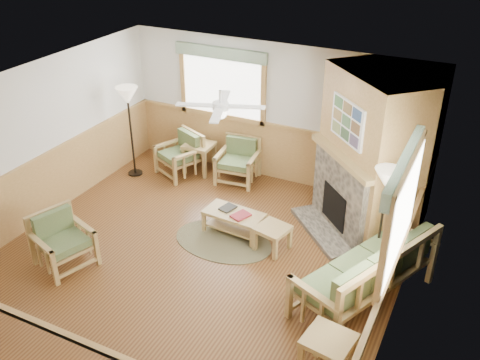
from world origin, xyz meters
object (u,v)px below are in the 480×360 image
at_px(armchair_left, 63,241).
at_px(end_table_chairs, 199,158).
at_px(footstool, 272,238).
at_px(floor_lamp_right, 381,221).
at_px(sofa, 365,270).
at_px(armchair_back_right, 238,161).
at_px(floor_lamp_left, 131,132).
at_px(coffee_table, 234,223).
at_px(end_table_sofa, 327,357).
at_px(armchair_back_left, 179,155).

relative_size(armchair_left, end_table_chairs, 1.38).
height_order(armchair_left, footstool, armchair_left).
relative_size(end_table_chairs, footstool, 1.29).
relative_size(footstool, floor_lamp_right, 0.28).
distance_m(sofa, floor_lamp_right, 0.85).
bearing_deg(end_table_chairs, armchair_back_right, 0.00).
bearing_deg(floor_lamp_right, floor_lamp_left, 170.10).
height_order(coffee_table, footstool, footstool).
bearing_deg(end_table_chairs, sofa, -30.37).
height_order(armchair_left, end_table_sofa, armchair_left).
height_order(footstool, floor_lamp_left, floor_lamp_left).
height_order(end_table_chairs, floor_lamp_right, floor_lamp_right).
distance_m(end_table_chairs, footstool, 2.99).
height_order(end_table_sofa, footstool, end_table_sofa).
distance_m(sofa, armchair_back_right, 3.89).
xyz_separation_m(armchair_left, coffee_table, (1.92, 1.90, -0.23)).
bearing_deg(footstool, floor_lamp_left, 162.12).
distance_m(armchair_left, coffee_table, 2.71).
bearing_deg(coffee_table, floor_lamp_left, 163.98).
height_order(end_table_sofa, floor_lamp_right, floor_lamp_right).
bearing_deg(armchair_back_left, armchair_left, -65.80).
height_order(floor_lamp_left, floor_lamp_right, floor_lamp_left).
xyz_separation_m(sofa, footstool, (-1.60, 0.53, -0.29)).
bearing_deg(end_table_chairs, floor_lamp_right, -21.45).
height_order(coffee_table, floor_lamp_right, floor_lamp_right).
distance_m(armchair_left, floor_lamp_right, 4.74).
bearing_deg(armchair_back_right, footstool, -56.75).
bearing_deg(armchair_left, end_table_sofa, -75.14).
xyz_separation_m(armchair_back_right, end_table_sofa, (3.09, -3.86, -0.11)).
bearing_deg(floor_lamp_right, end_table_sofa, -90.61).
bearing_deg(armchair_back_right, floor_lamp_left, -168.09).
height_order(armchair_back_left, end_table_sofa, armchair_back_left).
bearing_deg(end_table_sofa, floor_lamp_right, 89.39).
bearing_deg(sofa, armchair_left, -50.35).
bearing_deg(floor_lamp_right, footstool, -171.46).
bearing_deg(floor_lamp_left, coffee_table, -19.87).
relative_size(coffee_table, floor_lamp_right, 0.58).
relative_size(armchair_back_left, coffee_table, 0.86).
bearing_deg(floor_lamp_right, armchair_left, -154.84).
bearing_deg(armchair_back_right, coffee_table, -72.25).
xyz_separation_m(footstool, floor_lamp_left, (-3.50, 1.13, 0.71)).
relative_size(sofa, coffee_table, 2.18).
distance_m(sofa, armchair_left, 4.45).
relative_size(armchair_back_left, floor_lamp_right, 0.50).
distance_m(coffee_table, floor_lamp_left, 3.01).
bearing_deg(footstool, armchair_back_left, 150.17).
relative_size(sofa, armchair_back_left, 2.54).
height_order(end_table_chairs, floor_lamp_left, floor_lamp_left).
bearing_deg(floor_lamp_right, coffee_table, -177.51).
bearing_deg(footstool, armchair_back_right, 130.11).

